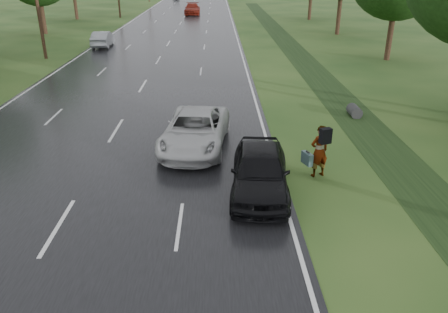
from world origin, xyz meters
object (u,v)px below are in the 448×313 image
at_px(silver_sedan, 103,39).
at_px(white_pickup, 195,130).
at_px(dark_sedan, 260,171).
at_px(pedestrian, 319,151).

bearing_deg(silver_sedan, white_pickup, 109.46).
height_order(dark_sedan, silver_sedan, dark_sedan).
xyz_separation_m(white_pickup, silver_sedan, (-9.52, 24.41, -0.05)).
height_order(white_pickup, silver_sedan, white_pickup).
relative_size(white_pickup, silver_sedan, 1.26).
bearing_deg(pedestrian, silver_sedan, -83.16).
height_order(pedestrian, white_pickup, pedestrian).
relative_size(white_pickup, dark_sedan, 1.15).
bearing_deg(dark_sedan, pedestrian, 34.48).
distance_m(pedestrian, white_pickup, 5.21).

